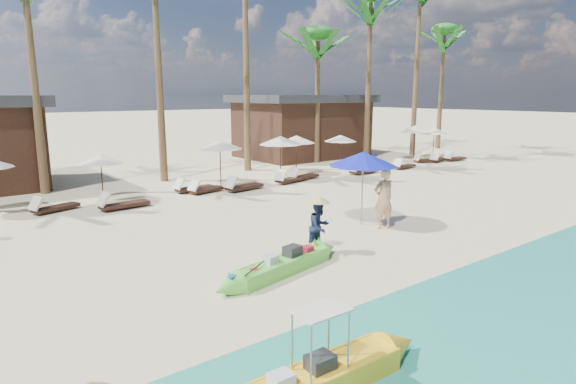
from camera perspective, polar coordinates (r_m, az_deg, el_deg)
ground at (r=12.55m, az=2.21°, el=-8.75°), size 240.00×240.00×0.00m
wet_sand_strip at (r=9.58m, az=22.48°, el=-16.34°), size 240.00×4.50×0.01m
green_canoe at (r=11.99m, az=-0.68°, el=-8.68°), size 4.77×1.24×0.61m
yellow_canoe at (r=7.53m, az=2.53°, el=-21.73°), size 5.08×0.73×1.32m
tourist at (r=16.01m, az=11.25°, el=-0.75°), size 0.82×0.62×2.01m
vendor_green at (r=13.28m, az=3.73°, el=-4.18°), size 0.82×0.68×1.51m
blue_umbrella at (r=16.13m, az=8.90°, el=3.90°), size 2.31×2.31×2.48m
lounger_4_right at (r=20.08m, az=-26.14°, el=-1.59°), size 1.87×1.09×0.61m
resort_parasol_5 at (r=21.07m, az=-21.34°, el=3.68°), size 1.90×1.90×1.95m
lounger_5_left at (r=19.56m, az=-19.18°, el=-1.31°), size 2.00×0.76×0.66m
resort_parasol_6 at (r=23.21m, az=-8.08°, el=5.57°), size 2.14×2.14×2.21m
lounger_6_left at (r=21.83m, az=-9.85°, el=0.38°), size 1.80×0.85×0.59m
lounger_6_right at (r=22.17m, az=-11.28°, el=0.53°), size 1.88×0.64×0.63m
resort_parasol_7 at (r=24.59m, az=-0.89°, el=6.14°), size 2.20×2.20×2.27m
lounger_7_left at (r=22.13m, az=-5.44°, el=0.71°), size 2.02×0.88×0.66m
lounger_7_right at (r=23.99m, az=0.18°, el=1.60°), size 2.00×0.95×0.65m
resort_parasol_8 at (r=26.60m, az=1.02°, el=6.26°), size 2.06×2.06×2.13m
lounger_8_left at (r=24.90m, az=1.71°, el=1.93°), size 1.88×0.79×0.62m
resort_parasol_9 at (r=28.73m, az=6.25°, el=6.35°), size 1.94×1.94×2.00m
lounger_9_left at (r=26.97m, az=8.83°, el=2.56°), size 1.89×0.59×0.64m
lounger_9_right at (r=29.37m, az=13.49°, el=3.07°), size 1.81×0.73×0.60m
resort_parasol_10 at (r=33.54m, az=14.81°, el=7.25°), size 2.24×2.24×2.31m
lounger_10_left at (r=32.43m, az=15.85°, el=3.69°), size 1.71×0.86×0.56m
lounger_10_right at (r=33.02m, az=17.32°, el=3.76°), size 1.80×0.95×0.59m
resort_parasol_11 at (r=35.06m, az=16.95°, el=6.95°), size 2.01×2.01×2.07m
lounger_11_left at (r=33.91m, az=19.09°, el=3.85°), size 1.81×0.61×0.61m
palm_6 at (r=31.27m, az=3.55°, el=16.44°), size 2.08×2.08×8.51m
palm_7 at (r=33.45m, az=9.73°, el=19.33°), size 2.08×2.08×11.08m
palm_8 at (r=36.78m, az=15.32°, el=20.24°), size 2.08×2.08×12.70m
palm_9 at (r=41.49m, az=17.98°, el=16.09°), size 2.08×2.08×9.82m
pavilion_east at (r=34.25m, az=1.64°, el=7.89°), size 8.80×6.60×4.30m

